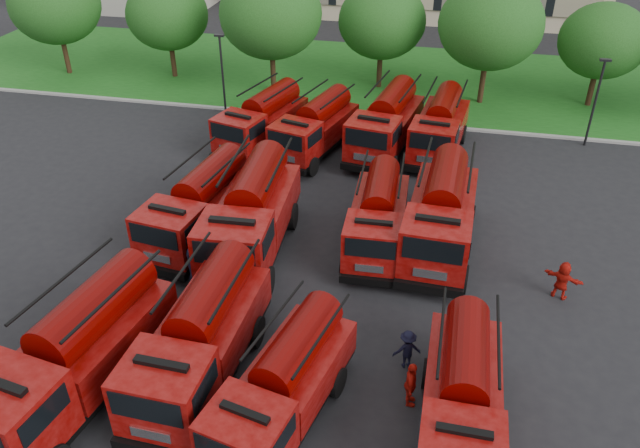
{
  "coord_description": "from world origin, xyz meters",
  "views": [
    {
      "loc": [
        3.93,
        -18.38,
        15.72
      ],
      "look_at": [
        -0.67,
        2.85,
        1.8
      ],
      "focal_mm": 35.0,
      "sensor_mm": 36.0,
      "label": 1
    }
  ],
  "objects_px": {
    "fire_truck_6": "(378,216)",
    "fire_truck_11": "(440,127)",
    "firefighter_4": "(197,288)",
    "fire_truck_1": "(201,337)",
    "fire_truck_9": "(315,127)",
    "fire_truck_0": "(75,355)",
    "firefighter_5": "(558,297)",
    "fire_truck_3": "(462,396)",
    "fire_truck_7": "(441,214)",
    "fire_truck_10": "(386,123)",
    "fire_truck_5": "(252,214)",
    "fire_truck_4": "(200,206)",
    "firefighter_2": "(409,403)",
    "fire_truck_2": "(284,385)",
    "fire_truck_8": "(262,120)",
    "firefighter_3": "(406,366)"
  },
  "relations": [
    {
      "from": "fire_truck_4",
      "to": "fire_truck_1",
      "type": "bearing_deg",
      "value": -60.36
    },
    {
      "from": "firefighter_4",
      "to": "fire_truck_10",
      "type": "bearing_deg",
      "value": -64.05
    },
    {
      "from": "fire_truck_11",
      "to": "fire_truck_7",
      "type": "bearing_deg",
      "value": -80.5
    },
    {
      "from": "fire_truck_7",
      "to": "firefighter_2",
      "type": "height_order",
      "value": "fire_truck_7"
    },
    {
      "from": "fire_truck_1",
      "to": "fire_truck_3",
      "type": "distance_m",
      "value": 8.42
    },
    {
      "from": "fire_truck_1",
      "to": "fire_truck_6",
      "type": "bearing_deg",
      "value": 64.46
    },
    {
      "from": "fire_truck_4",
      "to": "fire_truck_9",
      "type": "relative_size",
      "value": 1.04
    },
    {
      "from": "fire_truck_0",
      "to": "firefighter_5",
      "type": "relative_size",
      "value": 4.98
    },
    {
      "from": "fire_truck_1",
      "to": "firefighter_5",
      "type": "relative_size",
      "value": 4.56
    },
    {
      "from": "fire_truck_5",
      "to": "fire_truck_10",
      "type": "relative_size",
      "value": 1.04
    },
    {
      "from": "fire_truck_8",
      "to": "fire_truck_6",
      "type": "bearing_deg",
      "value": -32.8
    },
    {
      "from": "fire_truck_4",
      "to": "fire_truck_11",
      "type": "height_order",
      "value": "fire_truck_4"
    },
    {
      "from": "fire_truck_0",
      "to": "fire_truck_3",
      "type": "height_order",
      "value": "fire_truck_0"
    },
    {
      "from": "fire_truck_1",
      "to": "fire_truck_7",
      "type": "relative_size",
      "value": 0.95
    },
    {
      "from": "fire_truck_6",
      "to": "fire_truck_7",
      "type": "relative_size",
      "value": 0.86
    },
    {
      "from": "fire_truck_10",
      "to": "fire_truck_11",
      "type": "relative_size",
      "value": 1.08
    },
    {
      "from": "fire_truck_5",
      "to": "fire_truck_2",
      "type": "bearing_deg",
      "value": -69.73
    },
    {
      "from": "firefighter_3",
      "to": "fire_truck_3",
      "type": "bearing_deg",
      "value": 105.97
    },
    {
      "from": "fire_truck_10",
      "to": "firefighter_2",
      "type": "relative_size",
      "value": 4.62
    },
    {
      "from": "fire_truck_1",
      "to": "fire_truck_5",
      "type": "xyz_separation_m",
      "value": [
        -0.59,
        7.44,
        0.14
      ]
    },
    {
      "from": "fire_truck_6",
      "to": "fire_truck_10",
      "type": "height_order",
      "value": "fire_truck_10"
    },
    {
      "from": "fire_truck_6",
      "to": "fire_truck_11",
      "type": "height_order",
      "value": "fire_truck_11"
    },
    {
      "from": "fire_truck_7",
      "to": "fire_truck_8",
      "type": "xyz_separation_m",
      "value": [
        -10.47,
        8.4,
        -0.18
      ]
    },
    {
      "from": "fire_truck_9",
      "to": "fire_truck_7",
      "type": "bearing_deg",
      "value": -32.68
    },
    {
      "from": "fire_truck_4",
      "to": "fire_truck_11",
      "type": "relative_size",
      "value": 1.03
    },
    {
      "from": "fire_truck_0",
      "to": "fire_truck_5",
      "type": "xyz_separation_m",
      "value": [
        2.9,
        9.11,
        0.04
      ]
    },
    {
      "from": "firefighter_2",
      "to": "fire_truck_3",
      "type": "bearing_deg",
      "value": -119.7
    },
    {
      "from": "fire_truck_8",
      "to": "firefighter_4",
      "type": "relative_size",
      "value": 3.73
    },
    {
      "from": "fire_truck_0",
      "to": "fire_truck_3",
      "type": "relative_size",
      "value": 1.23
    },
    {
      "from": "fire_truck_4",
      "to": "fire_truck_9",
      "type": "xyz_separation_m",
      "value": [
        3.07,
        9.49,
        -0.08
      ]
    },
    {
      "from": "fire_truck_0",
      "to": "firefighter_5",
      "type": "bearing_deg",
      "value": 38.05
    },
    {
      "from": "fire_truck_1",
      "to": "fire_truck_9",
      "type": "bearing_deg",
      "value": 92.07
    },
    {
      "from": "firefighter_3",
      "to": "fire_truck_10",
      "type": "bearing_deg",
      "value": -101.1
    },
    {
      "from": "firefighter_2",
      "to": "firefighter_5",
      "type": "xyz_separation_m",
      "value": [
        5.27,
        6.66,
        0.0
      ]
    },
    {
      "from": "fire_truck_4",
      "to": "firefighter_2",
      "type": "height_order",
      "value": "fire_truck_4"
    },
    {
      "from": "fire_truck_1",
      "to": "fire_truck_6",
      "type": "height_order",
      "value": "fire_truck_1"
    },
    {
      "from": "fire_truck_2",
      "to": "fire_truck_3",
      "type": "distance_m",
      "value": 5.32
    },
    {
      "from": "fire_truck_2",
      "to": "firefighter_3",
      "type": "xyz_separation_m",
      "value": [
        3.48,
        3.07,
        -1.49
      ]
    },
    {
      "from": "fire_truck_3",
      "to": "fire_truck_4",
      "type": "height_order",
      "value": "fire_truck_4"
    },
    {
      "from": "fire_truck_6",
      "to": "fire_truck_9",
      "type": "distance_m",
      "value": 9.7
    },
    {
      "from": "fire_truck_0",
      "to": "firefighter_4",
      "type": "height_order",
      "value": "fire_truck_0"
    },
    {
      "from": "fire_truck_6",
      "to": "firefighter_4",
      "type": "xyz_separation_m",
      "value": [
        -6.63,
        -4.53,
        -1.53
      ]
    },
    {
      "from": "fire_truck_0",
      "to": "firefighter_4",
      "type": "relative_size",
      "value": 4.17
    },
    {
      "from": "fire_truck_0",
      "to": "fire_truck_10",
      "type": "relative_size",
      "value": 1.04
    },
    {
      "from": "fire_truck_7",
      "to": "firefighter_4",
      "type": "height_order",
      "value": "fire_truck_7"
    },
    {
      "from": "fire_truck_1",
      "to": "fire_truck_9",
      "type": "relative_size",
      "value": 1.04
    },
    {
      "from": "fire_truck_4",
      "to": "fire_truck_6",
      "type": "bearing_deg",
      "value": 15.24
    },
    {
      "from": "fire_truck_1",
      "to": "fire_truck_10",
      "type": "bearing_deg",
      "value": 80.38
    },
    {
      "from": "fire_truck_5",
      "to": "fire_truck_11",
      "type": "relative_size",
      "value": 1.12
    },
    {
      "from": "fire_truck_2",
      "to": "fire_truck_3",
      "type": "xyz_separation_m",
      "value": [
        5.27,
        0.67,
        0.01
      ]
    }
  ]
}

